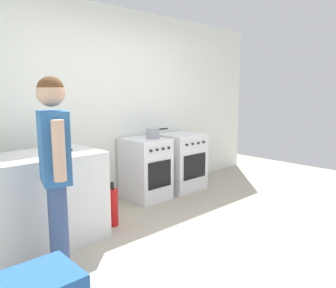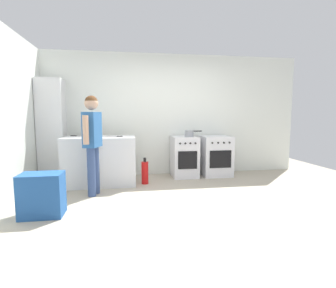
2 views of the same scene
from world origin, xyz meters
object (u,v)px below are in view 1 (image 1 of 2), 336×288
oven_left (145,169)px  oven_right (180,161)px  pot (153,133)px  knife_chef (60,152)px  fire_extinguisher (112,207)px  person (55,161)px

oven_left → oven_right: 0.69m
pot → knife_chef: size_ratio=1.18×
pot → knife_chef: (-1.50, -0.35, -0.01)m
oven_left → fire_extinguisher: bearing=-151.2°
oven_left → knife_chef: 1.55m
oven_left → pot: 0.51m
oven_left → knife_chef: (-1.42, -0.42, 0.48)m
knife_chef → person: (-0.33, -0.61, 0.05)m
pot → knife_chef: pot is taller
person → fire_extinguisher: (0.87, 0.55, -0.74)m
pot → fire_extinguisher: bearing=-156.9°
knife_chef → person: size_ratio=0.19×
oven_right → fire_extinguisher: (-1.56, -0.48, -0.21)m
pot → person: 2.06m
oven_left → oven_right: (0.69, 0.00, 0.00)m
pot → fire_extinguisher: (-0.95, -0.41, -0.70)m
pot → oven_right: bearing=6.7°
oven_left → pot: (0.08, -0.07, 0.49)m
oven_right → fire_extinguisher: bearing=-163.0°
pot → fire_extinguisher: size_ratio=0.73×
knife_chef → fire_extinguisher: (0.55, -0.06, -0.69)m
oven_left → pot: size_ratio=2.32×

